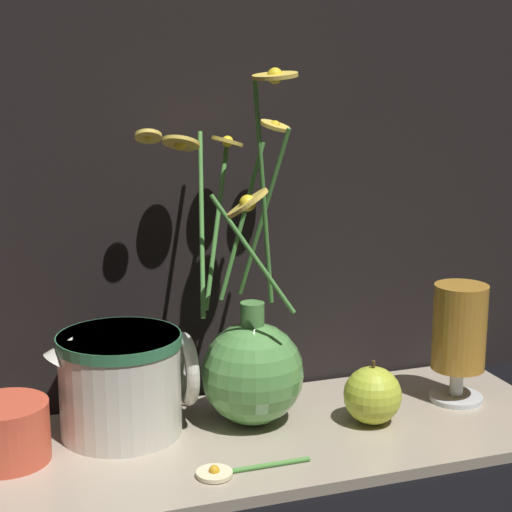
{
  "coord_description": "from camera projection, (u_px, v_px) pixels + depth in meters",
  "views": [
    {
      "loc": [
        -0.28,
        -0.81,
        0.41
      ],
      "look_at": [
        0.0,
        0.0,
        0.21
      ],
      "focal_mm": 60.0,
      "sensor_mm": 36.0,
      "label": 1
    }
  ],
  "objects": [
    {
      "name": "orange_fruit",
      "position": [
        372.0,
        395.0,
        0.95
      ],
      "size": [
        0.06,
        0.06,
        0.07
      ],
      "color": "#B7C638",
      "rests_on": "shelf"
    },
    {
      "name": "ceramic_pitcher",
      "position": [
        122.0,
        379.0,
        0.92
      ],
      "size": [
        0.16,
        0.13,
        0.12
      ],
      "color": "beige",
      "rests_on": "shelf"
    },
    {
      "name": "tea_glass",
      "position": [
        459.0,
        332.0,
        1.0
      ],
      "size": [
        0.06,
        0.06,
        0.14
      ],
      "color": "silver",
      "rests_on": "shelf"
    },
    {
      "name": "yellow_mug",
      "position": [
        4.0,
        432.0,
        0.86
      ],
      "size": [
        0.1,
        0.09,
        0.06
      ],
      "color": "#DB5138",
      "rests_on": "shelf"
    },
    {
      "name": "shelf",
      "position": [
        253.0,
        440.0,
        0.92
      ],
      "size": [
        0.7,
        0.25,
        0.01
      ],
      "color": "tan",
      "rests_on": "ground_plane"
    },
    {
      "name": "vase_with_flowers",
      "position": [
        252.0,
        362.0,
        0.94
      ],
      "size": [
        0.19,
        0.18,
        0.39
      ],
      "color": "#59994C",
      "rests_on": "shelf"
    },
    {
      "name": "loose_daisy",
      "position": [
        228.0,
        471.0,
        0.83
      ],
      "size": [
        0.12,
        0.04,
        0.01
      ],
      "color": "#4C8E3D",
      "rests_on": "shelf"
    },
    {
      "name": "ground_plane",
      "position": [
        253.0,
        445.0,
        0.93
      ],
      "size": [
        6.0,
        6.0,
        0.0
      ],
      "primitive_type": "plane",
      "color": "black"
    }
  ]
}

